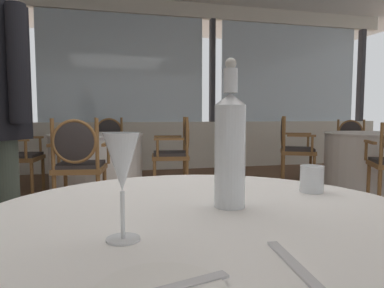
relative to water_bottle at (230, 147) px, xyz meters
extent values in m
cube|color=silver|center=(-0.02, 5.24, -0.46)|extent=(10.14, 0.12, 0.85)
cube|color=silver|center=(-0.02, 5.24, 1.93)|extent=(10.14, 0.12, 0.25)
cube|color=silver|center=(-0.02, 5.26, 0.88)|extent=(2.80, 0.02, 1.84)
cube|color=#333338|center=(-1.61, 5.24, 0.88)|extent=(0.08, 0.14, 1.84)
cube|color=silver|center=(3.16, 5.26, 0.88)|extent=(2.80, 0.02, 1.84)
cube|color=#333338|center=(1.57, 5.24, 0.88)|extent=(0.08, 0.14, 1.84)
cube|color=#333338|center=(4.75, 5.24, 0.88)|extent=(0.08, 0.14, 1.84)
cylinder|color=white|center=(-0.08, -0.07, -0.16)|extent=(1.11, 1.11, 0.02)
cube|color=silver|center=(-0.02, -0.36, -0.15)|extent=(0.04, 0.20, 0.00)
cylinder|color=white|center=(0.00, 0.00, -0.02)|extent=(0.08, 0.08, 0.26)
cone|color=white|center=(0.00, 0.00, 0.12)|extent=(0.08, 0.08, 0.03)
cylinder|color=white|center=(0.00, 0.00, 0.16)|extent=(0.04, 0.04, 0.06)
sphere|color=silver|center=(0.00, 0.00, 0.21)|extent=(0.03, 0.03, 0.03)
cylinder|color=white|center=(-0.27, -0.17, -0.15)|extent=(0.06, 0.06, 0.00)
cylinder|color=white|center=(-0.27, -0.17, -0.11)|extent=(0.01, 0.01, 0.09)
cone|color=white|center=(-0.27, -0.17, -0.01)|extent=(0.07, 0.07, 0.11)
cylinder|color=white|center=(0.30, 0.10, -0.11)|extent=(0.07, 0.07, 0.08)
cylinder|color=white|center=(3.13, 3.07, -0.16)|extent=(1.19, 1.19, 0.02)
cylinder|color=white|center=(3.13, 3.07, -0.53)|extent=(1.15, 1.15, 0.71)
cube|color=olive|center=(2.29, 3.48, -0.44)|extent=(0.62, 0.62, 0.05)
cube|color=#383333|center=(2.29, 3.48, -0.39)|extent=(0.57, 0.57, 0.04)
cylinder|color=olive|center=(2.56, 3.57, -0.67)|extent=(0.04, 0.04, 0.43)
cylinder|color=olive|center=(2.38, 3.22, -0.67)|extent=(0.04, 0.04, 0.43)
cylinder|color=olive|center=(2.20, 3.75, -0.67)|extent=(0.04, 0.04, 0.43)
cylinder|color=olive|center=(2.03, 3.39, -0.67)|extent=(0.04, 0.04, 0.43)
cylinder|color=olive|center=(2.20, 3.75, -0.17)|extent=(0.04, 0.04, 0.48)
cylinder|color=olive|center=(2.03, 3.39, -0.17)|extent=(0.04, 0.04, 0.48)
ellipsoid|color=#383333|center=(2.10, 3.58, -0.15)|extent=(0.22, 0.37, 0.40)
torus|color=olive|center=(2.10, 3.58, -0.15)|extent=(0.21, 0.39, 0.41)
cube|color=olive|center=(2.42, 3.70, -0.19)|extent=(0.35, 0.20, 0.03)
cylinder|color=olive|center=(2.55, 3.64, -0.30)|extent=(0.03, 0.03, 0.22)
cube|color=olive|center=(2.20, 3.25, -0.19)|extent=(0.35, 0.20, 0.03)
cylinder|color=olive|center=(2.33, 3.19, -0.30)|extent=(0.03, 0.03, 0.22)
cylinder|color=olive|center=(2.63, 2.50, -0.69)|extent=(0.04, 0.04, 0.40)
cylinder|color=olive|center=(2.45, 2.14, -0.69)|extent=(0.04, 0.04, 0.40)
cylinder|color=olive|center=(2.45, 2.14, -0.21)|extent=(0.04, 0.04, 0.44)
cube|color=olive|center=(2.50, 2.36, -0.21)|extent=(0.20, 0.35, 0.03)
cylinder|color=olive|center=(2.56, 2.49, -0.32)|extent=(0.03, 0.03, 0.22)
cube|color=olive|center=(3.55, 3.91, -0.46)|extent=(0.62, 0.62, 0.05)
cube|color=#383333|center=(3.55, 3.91, -0.42)|extent=(0.57, 0.57, 0.04)
cylinder|color=olive|center=(3.64, 3.64, -0.69)|extent=(0.04, 0.04, 0.40)
cylinder|color=olive|center=(3.28, 3.82, -0.69)|extent=(0.04, 0.04, 0.40)
cylinder|color=olive|center=(3.81, 4.00, -0.69)|extent=(0.04, 0.04, 0.40)
cylinder|color=olive|center=(3.45, 4.17, -0.69)|extent=(0.04, 0.04, 0.40)
cylinder|color=olive|center=(3.81, 4.00, -0.21)|extent=(0.04, 0.04, 0.44)
cylinder|color=olive|center=(3.45, 4.17, -0.21)|extent=(0.04, 0.04, 0.44)
ellipsoid|color=#383333|center=(3.64, 4.10, -0.19)|extent=(0.37, 0.22, 0.37)
torus|color=olive|center=(3.64, 4.10, -0.19)|extent=(0.36, 0.20, 0.39)
cube|color=olive|center=(3.76, 3.78, -0.21)|extent=(0.20, 0.35, 0.03)
cylinder|color=olive|center=(3.70, 3.65, -0.32)|extent=(0.03, 0.03, 0.22)
cube|color=olive|center=(3.31, 4.00, -0.21)|extent=(0.20, 0.35, 0.03)
cylinder|color=olive|center=(3.25, 3.87, -0.32)|extent=(0.03, 0.03, 0.22)
cylinder|color=white|center=(-0.44, 3.62, -0.16)|extent=(1.16, 1.16, 0.02)
cylinder|color=white|center=(-0.44, 3.62, -0.53)|extent=(1.13, 1.13, 0.71)
cube|color=olive|center=(-0.32, 4.53, -0.46)|extent=(0.52, 0.52, 0.05)
cube|color=#383333|center=(-0.32, 4.53, -0.42)|extent=(0.48, 0.48, 0.04)
cylinder|color=olive|center=(-0.15, 4.31, -0.69)|extent=(0.04, 0.04, 0.40)
cylinder|color=olive|center=(-0.54, 4.36, -0.69)|extent=(0.04, 0.04, 0.40)
cylinder|color=olive|center=(-0.09, 4.70, -0.69)|extent=(0.04, 0.04, 0.40)
cylinder|color=olive|center=(-0.49, 4.76, -0.69)|extent=(0.04, 0.04, 0.40)
cylinder|color=olive|center=(-0.09, 4.70, -0.20)|extent=(0.04, 0.04, 0.48)
cylinder|color=olive|center=(-0.49, 4.76, -0.20)|extent=(0.04, 0.04, 0.48)
ellipsoid|color=#383333|center=(-0.29, 4.75, -0.17)|extent=(0.39, 0.10, 0.40)
torus|color=olive|center=(-0.29, 4.75, -0.17)|extent=(0.42, 0.09, 0.42)
cube|color=olive|center=(-0.07, 4.48, -0.22)|extent=(0.09, 0.37, 0.03)
cylinder|color=olive|center=(-0.09, 4.34, -0.33)|extent=(0.03, 0.03, 0.22)
cube|color=olive|center=(-0.57, 4.55, -0.22)|extent=(0.09, 0.37, 0.03)
cylinder|color=olive|center=(-0.59, 4.41, -0.33)|extent=(0.03, 0.03, 0.22)
cube|color=olive|center=(-1.36, 3.75, -0.45)|extent=(0.52, 0.52, 0.05)
cube|color=#383333|center=(-1.36, 3.75, -0.41)|extent=(0.48, 0.48, 0.04)
cylinder|color=olive|center=(-1.13, 3.92, -0.68)|extent=(0.04, 0.04, 0.41)
cylinder|color=olive|center=(-1.19, 3.52, -0.68)|extent=(0.04, 0.04, 0.41)
cylinder|color=olive|center=(-1.53, 3.97, -0.68)|extent=(0.04, 0.04, 0.41)
cylinder|color=olive|center=(-1.53, 3.97, -0.16)|extent=(0.04, 0.04, 0.54)
ellipsoid|color=#383333|center=(-1.57, 3.78, -0.13)|extent=(0.10, 0.39, 0.45)
torus|color=olive|center=(-1.57, 3.78, -0.13)|extent=(0.10, 0.46, 0.46)
cube|color=olive|center=(-1.30, 3.99, -0.21)|extent=(0.37, 0.09, 0.03)
cylinder|color=olive|center=(-1.16, 3.97, -0.32)|extent=(0.03, 0.03, 0.22)
cube|color=olive|center=(-1.37, 3.50, -0.21)|extent=(0.37, 0.09, 0.03)
cylinder|color=olive|center=(-1.23, 3.48, -0.32)|extent=(0.03, 0.03, 0.22)
cube|color=olive|center=(-0.57, 2.71, -0.45)|extent=(0.52, 0.52, 0.05)
cube|color=#383333|center=(-0.57, 2.71, -0.41)|extent=(0.48, 0.48, 0.04)
cylinder|color=olive|center=(-0.74, 2.93, -0.68)|extent=(0.04, 0.04, 0.41)
cylinder|color=olive|center=(-0.35, 2.88, -0.68)|extent=(0.04, 0.04, 0.41)
cylinder|color=olive|center=(-0.80, 2.54, -0.68)|extent=(0.04, 0.04, 0.41)
cylinder|color=olive|center=(-0.40, 2.48, -0.68)|extent=(0.04, 0.04, 0.41)
cylinder|color=olive|center=(-0.80, 2.54, -0.19)|extent=(0.04, 0.04, 0.48)
cylinder|color=olive|center=(-0.40, 2.48, -0.19)|extent=(0.04, 0.04, 0.48)
ellipsoid|color=#383333|center=(-0.60, 2.49, -0.16)|extent=(0.39, 0.10, 0.40)
torus|color=olive|center=(-0.60, 2.49, -0.16)|extent=(0.41, 0.09, 0.41)
cube|color=olive|center=(-0.82, 2.76, -0.20)|extent=(0.09, 0.37, 0.03)
cylinder|color=olive|center=(-0.80, 2.90, -0.31)|extent=(0.03, 0.03, 0.22)
cube|color=olive|center=(-0.32, 2.69, -0.20)|extent=(0.09, 0.37, 0.03)
cylinder|color=olive|center=(-0.30, 2.83, -0.31)|extent=(0.03, 0.03, 0.22)
cube|color=olive|center=(0.47, 3.49, -0.45)|extent=(0.52, 0.52, 0.05)
cube|color=#383333|center=(0.47, 3.49, -0.41)|extent=(0.48, 0.48, 0.04)
cylinder|color=olive|center=(0.24, 3.32, -0.68)|extent=(0.04, 0.04, 0.41)
cylinder|color=olive|center=(0.30, 3.72, -0.68)|extent=(0.04, 0.04, 0.41)
cylinder|color=olive|center=(0.64, 3.27, -0.68)|extent=(0.04, 0.04, 0.41)
cylinder|color=olive|center=(0.69, 3.66, -0.68)|extent=(0.04, 0.04, 0.41)
cylinder|color=olive|center=(0.64, 3.27, -0.18)|extent=(0.04, 0.04, 0.48)
cylinder|color=olive|center=(0.69, 3.66, -0.18)|extent=(0.04, 0.04, 0.48)
ellipsoid|color=#383333|center=(0.68, 3.46, -0.16)|extent=(0.10, 0.39, 0.41)
torus|color=olive|center=(0.68, 3.46, -0.16)|extent=(0.09, 0.42, 0.42)
cube|color=olive|center=(0.41, 3.25, -0.21)|extent=(0.37, 0.09, 0.03)
cylinder|color=olive|center=(0.27, 3.27, -0.32)|extent=(0.03, 0.03, 0.22)
cube|color=olive|center=(0.48, 3.74, -0.21)|extent=(0.37, 0.09, 0.03)
cylinder|color=olive|center=(0.34, 3.76, -0.32)|extent=(0.03, 0.03, 0.22)
cylinder|color=#424C42|center=(-0.79, 1.01, -0.46)|extent=(0.13, 0.13, 0.85)
cylinder|color=black|center=(-0.70, 0.93, 0.31)|extent=(0.09, 0.09, 0.54)
camera|label=1|loc=(-0.30, -0.81, 0.08)|focal=31.95mm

